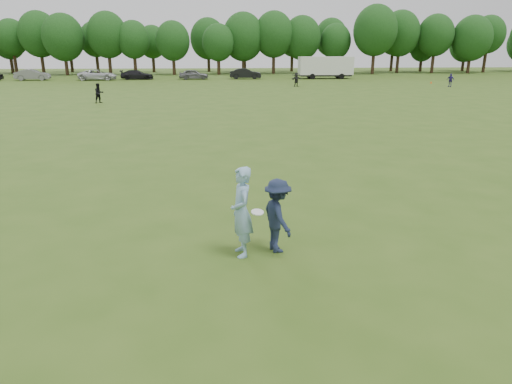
{
  "coord_description": "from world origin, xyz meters",
  "views": [
    {
      "loc": [
        -1.95,
        -9.5,
        4.35
      ],
      "look_at": [
        -1.09,
        0.78,
        1.1
      ],
      "focal_mm": 32.0,
      "sensor_mm": 36.0,
      "label": 1
    }
  ],
  "objects_px": {
    "car_d": "(137,75)",
    "car_b": "(32,75)",
    "thrower": "(242,212)",
    "field_cone": "(431,82)",
    "car_c": "(98,75)",
    "player_far_a": "(99,93)",
    "player_far_b": "(450,80)",
    "car_e": "(194,74)",
    "cargo_trailer": "(326,66)",
    "player_far_d": "(296,79)",
    "defender": "(278,216)",
    "car_f": "(245,74)"
  },
  "relations": [
    {
      "from": "car_d",
      "to": "car_b",
      "type": "bearing_deg",
      "value": 88.39
    },
    {
      "from": "thrower",
      "to": "field_cone",
      "type": "distance_m",
      "value": 56.65
    },
    {
      "from": "thrower",
      "to": "car_d",
      "type": "height_order",
      "value": "thrower"
    },
    {
      "from": "car_c",
      "to": "thrower",
      "type": "bearing_deg",
      "value": -167.08
    },
    {
      "from": "car_b",
      "to": "player_far_a",
      "type": "bearing_deg",
      "value": -158.63
    },
    {
      "from": "thrower",
      "to": "player_far_b",
      "type": "height_order",
      "value": "thrower"
    },
    {
      "from": "car_e",
      "to": "field_cone",
      "type": "bearing_deg",
      "value": -111.45
    },
    {
      "from": "thrower",
      "to": "cargo_trailer",
      "type": "height_order",
      "value": "cargo_trailer"
    },
    {
      "from": "thrower",
      "to": "player_far_a",
      "type": "xyz_separation_m",
      "value": [
        -10.27,
        30.29,
        -0.19
      ]
    },
    {
      "from": "car_b",
      "to": "car_d",
      "type": "bearing_deg",
      "value": -95.11
    },
    {
      "from": "player_far_d",
      "to": "field_cone",
      "type": "height_order",
      "value": "player_far_d"
    },
    {
      "from": "thrower",
      "to": "defender",
      "type": "height_order",
      "value": "thrower"
    },
    {
      "from": "car_d",
      "to": "field_cone",
      "type": "distance_m",
      "value": 41.0
    },
    {
      "from": "thrower",
      "to": "car_d",
      "type": "xyz_separation_m",
      "value": [
        -12.12,
        60.68,
        -0.31
      ]
    },
    {
      "from": "car_b",
      "to": "car_c",
      "type": "xyz_separation_m",
      "value": [
        9.16,
        -0.45,
        -0.03
      ]
    },
    {
      "from": "car_b",
      "to": "car_c",
      "type": "bearing_deg",
      "value": -100.25
    },
    {
      "from": "player_far_a",
      "to": "player_far_b",
      "type": "xyz_separation_m",
      "value": [
        37.33,
        13.79,
        -0.04
      ]
    },
    {
      "from": "player_far_a",
      "to": "player_far_d",
      "type": "xyz_separation_m",
      "value": [
        19.24,
        15.72,
        0.02
      ]
    },
    {
      "from": "player_far_b",
      "to": "field_cone",
      "type": "xyz_separation_m",
      "value": [
        0.29,
        5.52,
        -0.61
      ]
    },
    {
      "from": "thrower",
      "to": "car_b",
      "type": "distance_m",
      "value": 65.74
    },
    {
      "from": "player_far_b",
      "to": "car_b",
      "type": "bearing_deg",
      "value": -148.01
    },
    {
      "from": "car_d",
      "to": "field_cone",
      "type": "relative_size",
      "value": 15.66
    },
    {
      "from": "player_far_b",
      "to": "player_far_d",
      "type": "height_order",
      "value": "player_far_d"
    },
    {
      "from": "cargo_trailer",
      "to": "player_far_a",
      "type": "bearing_deg",
      "value": -130.87
    },
    {
      "from": "defender",
      "to": "player_far_a",
      "type": "relative_size",
      "value": 1.04
    },
    {
      "from": "player_far_b",
      "to": "car_f",
      "type": "xyz_separation_m",
      "value": [
        -23.28,
        16.58,
        0.0
      ]
    },
    {
      "from": "player_far_b",
      "to": "car_e",
      "type": "bearing_deg",
      "value": -158.93
    },
    {
      "from": "player_far_d",
      "to": "player_far_a",
      "type": "bearing_deg",
      "value": -168.12
    },
    {
      "from": "car_e",
      "to": "cargo_trailer",
      "type": "bearing_deg",
      "value": -92.08
    },
    {
      "from": "car_f",
      "to": "cargo_trailer",
      "type": "xyz_separation_m",
      "value": [
        12.01,
        -0.26,
        1.01
      ]
    },
    {
      "from": "field_cone",
      "to": "car_c",
      "type": "bearing_deg",
      "value": 167.39
    },
    {
      "from": "car_d",
      "to": "player_far_a",
      "type": "bearing_deg",
      "value": 179.54
    },
    {
      "from": "car_e",
      "to": "cargo_trailer",
      "type": "xyz_separation_m",
      "value": [
        19.64,
        0.22,
        1.05
      ]
    },
    {
      "from": "car_b",
      "to": "car_f",
      "type": "distance_m",
      "value": 30.46
    },
    {
      "from": "player_far_a",
      "to": "cargo_trailer",
      "type": "xyz_separation_m",
      "value": [
        26.06,
        30.11,
        0.97
      ]
    },
    {
      "from": "player_far_a",
      "to": "car_f",
      "type": "xyz_separation_m",
      "value": [
        14.05,
        30.37,
        -0.04
      ]
    },
    {
      "from": "player_far_a",
      "to": "car_c",
      "type": "relative_size",
      "value": 0.3
    },
    {
      "from": "player_far_a",
      "to": "car_f",
      "type": "height_order",
      "value": "player_far_a"
    },
    {
      "from": "thrower",
      "to": "car_e",
      "type": "height_order",
      "value": "thrower"
    },
    {
      "from": "player_far_a",
      "to": "thrower",
      "type": "bearing_deg",
      "value": -107.22
    },
    {
      "from": "car_d",
      "to": "car_f",
      "type": "distance_m",
      "value": 15.91
    },
    {
      "from": "player_far_a",
      "to": "player_far_b",
      "type": "bearing_deg",
      "value": -15.67
    },
    {
      "from": "car_d",
      "to": "car_e",
      "type": "height_order",
      "value": "car_e"
    },
    {
      "from": "defender",
      "to": "car_d",
      "type": "height_order",
      "value": "defender"
    },
    {
      "from": "player_far_a",
      "to": "player_far_d",
      "type": "relative_size",
      "value": 0.98
    },
    {
      "from": "car_c",
      "to": "car_d",
      "type": "xyz_separation_m",
      "value": [
        5.38,
        1.04,
        -0.06
      ]
    },
    {
      "from": "thrower",
      "to": "player_far_d",
      "type": "relative_size",
      "value": 1.21
    },
    {
      "from": "player_far_b",
      "to": "car_e",
      "type": "distance_m",
      "value": 34.86
    },
    {
      "from": "player_far_b",
      "to": "field_cone",
      "type": "bearing_deg",
      "value": 135.62
    },
    {
      "from": "car_d",
      "to": "car_f",
      "type": "bearing_deg",
      "value": -94.04
    }
  ]
}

